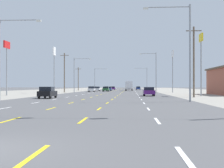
{
  "coord_description": "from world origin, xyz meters",
  "views": [
    {
      "loc": [
        4.03,
        -7.57,
        1.63
      ],
      "look_at": [
        -0.57,
        66.96,
        2.12
      ],
      "focal_mm": 49.69,
      "sensor_mm": 36.0,
      "label": 1
    }
  ],
  "objects_px": {
    "sedan_far_right_distant_b": "(138,88)",
    "streetlight_right_row_0": "(185,45)",
    "sedan_far_left_far": "(97,89)",
    "pole_sign_right_row_1": "(201,50)",
    "sedan_inner_left_farther": "(109,89)",
    "pole_sign_left_row_2": "(54,58)",
    "streetlight_left_row_1": "(76,72)",
    "sedan_inner_left_distant_a": "(113,88)",
    "streetlight_right_row_2": "(145,77)",
    "hatchback_far_left_nearest": "(47,92)",
    "pole_sign_right_row_2": "(173,60)",
    "sedan_inner_left_midfar": "(106,89)",
    "streetlight_left_row_0": "(4,52)",
    "streetlight_right_row_1": "(154,69)",
    "sedan_far_left_distant_c": "(106,88)",
    "pole_sign_left_row_1": "(7,55)",
    "box_truck_inner_right_farthest": "(129,85)",
    "streetlight_left_row_2": "(96,77)",
    "sedan_far_right_near": "(149,91)",
    "hatchback_far_left_mid": "(92,89)"
  },
  "relations": [
    {
      "from": "hatchback_far_left_nearest",
      "to": "sedan_far_left_far",
      "type": "distance_m",
      "value": 58.95
    },
    {
      "from": "sedan_inner_left_farther",
      "to": "pole_sign_left_row_2",
      "type": "height_order",
      "value": "pole_sign_left_row_2"
    },
    {
      "from": "pole_sign_left_row_2",
      "to": "streetlight_left_row_2",
      "type": "height_order",
      "value": "pole_sign_left_row_2"
    },
    {
      "from": "streetlight_left_row_0",
      "to": "streetlight_right_row_1",
      "type": "bearing_deg",
      "value": 66.17
    },
    {
      "from": "box_truck_inner_right_farthest",
      "to": "sedan_far_left_far",
      "type": "bearing_deg",
      "value": -150.06
    },
    {
      "from": "hatchback_far_left_nearest",
      "to": "sedan_inner_left_midfar",
      "type": "relative_size",
      "value": 0.87
    },
    {
      "from": "pole_sign_right_row_1",
      "to": "streetlight_left_row_1",
      "type": "relative_size",
      "value": 1.17
    },
    {
      "from": "sedan_far_right_distant_b",
      "to": "streetlight_right_row_2",
      "type": "relative_size",
      "value": 0.51
    },
    {
      "from": "streetlight_right_row_2",
      "to": "hatchback_far_left_nearest",
      "type": "bearing_deg",
      "value": -101.77
    },
    {
      "from": "hatchback_far_left_nearest",
      "to": "sedan_inner_left_farther",
      "type": "relative_size",
      "value": 0.87
    },
    {
      "from": "sedan_far_right_distant_b",
      "to": "streetlight_right_row_0",
      "type": "distance_m",
      "value": 97.8
    },
    {
      "from": "sedan_inner_left_farther",
      "to": "hatchback_far_left_nearest",
      "type": "bearing_deg",
      "value": -93.21
    },
    {
      "from": "sedan_inner_left_midfar",
      "to": "streetlight_right_row_0",
      "type": "bearing_deg",
      "value": -77.67
    },
    {
      "from": "streetlight_left_row_0",
      "to": "streetlight_right_row_2",
      "type": "bearing_deg",
      "value": 77.67
    },
    {
      "from": "streetlight_right_row_0",
      "to": "sedan_inner_left_distant_a",
      "type": "bearing_deg",
      "value": 97.8
    },
    {
      "from": "streetlight_left_row_1",
      "to": "streetlight_right_row_1",
      "type": "relative_size",
      "value": 0.88
    },
    {
      "from": "pole_sign_right_row_2",
      "to": "streetlight_right_row_1",
      "type": "distance_m",
      "value": 6.08
    },
    {
      "from": "sedan_inner_left_midfar",
      "to": "hatchback_far_left_mid",
      "type": "bearing_deg",
      "value": -119.79
    },
    {
      "from": "sedan_inner_left_midfar",
      "to": "streetlight_left_row_0",
      "type": "height_order",
      "value": "streetlight_left_row_0"
    },
    {
      "from": "hatchback_far_left_nearest",
      "to": "sedan_far_left_distant_c",
      "type": "distance_m",
      "value": 95.65
    },
    {
      "from": "sedan_far_right_near",
      "to": "streetlight_right_row_0",
      "type": "height_order",
      "value": "streetlight_right_row_0"
    },
    {
      "from": "sedan_inner_left_distant_a",
      "to": "streetlight_left_row_1",
      "type": "relative_size",
      "value": 0.52
    },
    {
      "from": "box_truck_inner_right_farthest",
      "to": "streetlight_left_row_2",
      "type": "relative_size",
      "value": 0.84
    },
    {
      "from": "streetlight_right_row_0",
      "to": "streetlight_right_row_2",
      "type": "relative_size",
      "value": 1.16
    },
    {
      "from": "sedan_far_right_near",
      "to": "sedan_inner_left_midfar",
      "type": "height_order",
      "value": "same"
    },
    {
      "from": "sedan_far_right_distant_b",
      "to": "streetlight_left_row_1",
      "type": "distance_m",
      "value": 56.49
    },
    {
      "from": "sedan_far_left_far",
      "to": "pole_sign_left_row_1",
      "type": "relative_size",
      "value": 0.48
    },
    {
      "from": "streetlight_right_row_0",
      "to": "streetlight_left_row_2",
      "type": "relative_size",
      "value": 1.18
    },
    {
      "from": "pole_sign_right_row_1",
      "to": "streetlight_right_row_2",
      "type": "bearing_deg",
      "value": 94.87
    },
    {
      "from": "pole_sign_right_row_2",
      "to": "sedan_inner_left_midfar",
      "type": "bearing_deg",
      "value": 142.87
    },
    {
      "from": "hatchback_far_left_nearest",
      "to": "hatchback_far_left_mid",
      "type": "xyz_separation_m",
      "value": [
        -0.02,
        46.22,
        0.0
      ]
    },
    {
      "from": "streetlight_left_row_0",
      "to": "sedan_far_right_near",
      "type": "bearing_deg",
      "value": 48.11
    },
    {
      "from": "sedan_far_right_near",
      "to": "sedan_inner_left_farther",
      "type": "xyz_separation_m",
      "value": [
        -10.44,
        52.88,
        0.0
      ]
    },
    {
      "from": "pole_sign_left_row_1",
      "to": "sedan_inner_left_midfar",
      "type": "bearing_deg",
      "value": 71.18
    },
    {
      "from": "streetlight_left_row_1",
      "to": "sedan_inner_left_distant_a",
      "type": "bearing_deg",
      "value": 83.34
    },
    {
      "from": "pole_sign_left_row_1",
      "to": "streetlight_left_row_0",
      "type": "distance_m",
      "value": 21.17
    },
    {
      "from": "sedan_inner_left_midfar",
      "to": "streetlight_right_row_2",
      "type": "xyz_separation_m",
      "value": [
        13.1,
        27.36,
        4.46
      ]
    },
    {
      "from": "hatchback_far_left_nearest",
      "to": "streetlight_right_row_0",
      "type": "xyz_separation_m",
      "value": [
        16.69,
        -7.89,
        5.16
      ]
    },
    {
      "from": "sedan_inner_left_distant_a",
      "to": "streetlight_right_row_2",
      "type": "distance_m",
      "value": 16.24
    },
    {
      "from": "hatchback_far_left_mid",
      "to": "pole_sign_left_row_1",
      "type": "xyz_separation_m",
      "value": [
        -10.33,
        -34.51,
        6.29
      ]
    },
    {
      "from": "sedan_far_right_distant_b",
      "to": "streetlight_right_row_2",
      "type": "distance_m",
      "value": 11.23
    },
    {
      "from": "hatchback_far_left_mid",
      "to": "streetlight_right_row_0",
      "type": "relative_size",
      "value": 0.38
    },
    {
      "from": "streetlight_right_row_2",
      "to": "sedan_inner_left_distant_a",
      "type": "bearing_deg",
      "value": 147.02
    },
    {
      "from": "sedan_far_left_far",
      "to": "pole_sign_right_row_1",
      "type": "distance_m",
      "value": 53.56
    },
    {
      "from": "sedan_far_left_distant_c",
      "to": "pole_sign_right_row_1",
      "type": "relative_size",
      "value": 0.44
    },
    {
      "from": "sedan_far_left_distant_c",
      "to": "pole_sign_right_row_1",
      "type": "bearing_deg",
      "value": -75.32
    },
    {
      "from": "sedan_far_left_far",
      "to": "sedan_inner_left_distant_a",
      "type": "xyz_separation_m",
      "value": [
        3.43,
        29.31,
        0.0
      ]
    },
    {
      "from": "hatchback_far_left_nearest",
      "to": "sedan_far_right_near",
      "type": "xyz_separation_m",
      "value": [
        13.99,
        10.56,
        -0.03
      ]
    },
    {
      "from": "pole_sign_right_row_1",
      "to": "streetlight_right_row_2",
      "type": "relative_size",
      "value": 1.16
    },
    {
      "from": "sedan_inner_left_farther",
      "to": "box_truck_inner_right_farthest",
      "type": "relative_size",
      "value": 0.62
    }
  ]
}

